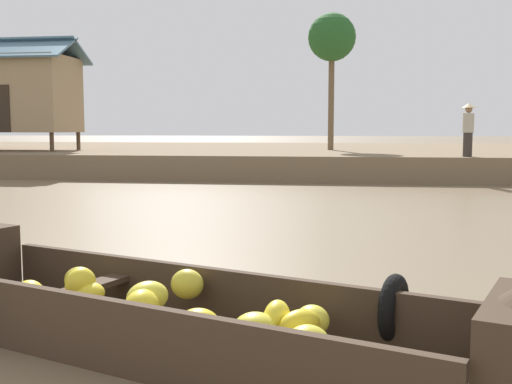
% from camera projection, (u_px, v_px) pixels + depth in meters
% --- Properties ---
extents(ground_plane, '(300.00, 300.00, 0.00)m').
position_uv_depth(ground_plane, '(201.00, 236.00, 9.87)').
color(ground_plane, '#726047').
extents(riverbank_strip, '(160.00, 20.00, 0.84)m').
position_uv_depth(riverbank_strip, '(298.00, 156.00, 29.43)').
color(riverbank_strip, '#756047').
rests_on(riverbank_strip, ground).
extents(banana_boat, '(5.90, 3.05, 0.93)m').
position_uv_depth(banana_boat, '(172.00, 310.00, 4.72)').
color(banana_boat, '#3D2D21').
rests_on(banana_boat, ground).
extents(stilt_house_mid_right, '(4.99, 3.26, 4.48)m').
position_uv_depth(stilt_house_mid_right, '(18.00, 93.00, 24.82)').
color(stilt_house_mid_right, '#4C3826').
rests_on(stilt_house_mid_right, riverbank_strip).
extents(palm_tree_far, '(1.95, 1.95, 5.59)m').
position_uv_depth(palm_tree_far, '(332.00, 39.00, 25.31)').
color(palm_tree_far, brown).
rests_on(palm_tree_far, riverbank_strip).
extents(vendor_person, '(0.44, 0.44, 1.66)m').
position_uv_depth(vendor_person, '(468.00, 127.00, 19.24)').
color(vendor_person, '#332D28').
rests_on(vendor_person, riverbank_strip).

